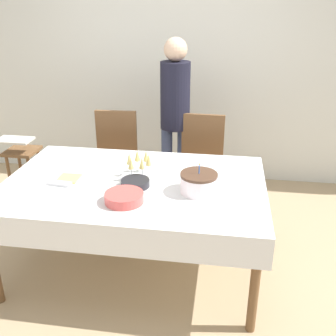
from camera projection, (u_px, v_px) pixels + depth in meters
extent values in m
plane|color=tan|center=(137.00, 265.00, 3.11)|extent=(12.00, 12.00, 0.00)
cube|color=silver|center=(171.00, 58.00, 4.23)|extent=(8.00, 0.05, 2.70)
cube|color=white|center=(134.00, 183.00, 2.82)|extent=(1.83, 1.19, 0.03)
cube|color=white|center=(135.00, 194.00, 2.86)|extent=(1.86, 1.22, 0.21)
cylinder|color=brown|center=(255.00, 285.00, 2.36)|extent=(0.06, 0.06, 0.70)
cylinder|color=brown|center=(57.00, 188.00, 3.57)|extent=(0.06, 0.06, 0.70)
cylinder|color=brown|center=(248.00, 202.00, 3.33)|extent=(0.06, 0.06, 0.70)
cube|color=brown|center=(113.00, 169.00, 3.75)|extent=(0.44, 0.44, 0.04)
cube|color=brown|center=(117.00, 136.00, 3.82)|extent=(0.40, 0.05, 0.50)
cylinder|color=brown|center=(129.00, 200.00, 3.66)|extent=(0.04, 0.04, 0.42)
cylinder|color=brown|center=(92.00, 198.00, 3.70)|extent=(0.04, 0.04, 0.42)
cylinder|color=brown|center=(136.00, 183.00, 3.99)|extent=(0.04, 0.04, 0.42)
cylinder|color=brown|center=(102.00, 182.00, 4.03)|extent=(0.04, 0.04, 0.42)
cube|color=brown|center=(199.00, 174.00, 3.64)|extent=(0.43, 0.43, 0.04)
cube|color=brown|center=(203.00, 140.00, 3.71)|extent=(0.40, 0.05, 0.50)
cylinder|color=brown|center=(216.00, 207.00, 3.54)|extent=(0.04, 0.04, 0.42)
cylinder|color=brown|center=(177.00, 204.00, 3.60)|extent=(0.04, 0.04, 0.42)
cylinder|color=brown|center=(219.00, 190.00, 3.86)|extent=(0.04, 0.04, 0.42)
cylinder|color=brown|center=(183.00, 187.00, 3.92)|extent=(0.04, 0.04, 0.42)
cylinder|color=white|center=(199.00, 184.00, 2.64)|extent=(0.25, 0.25, 0.12)
cylinder|color=#4C3323|center=(199.00, 175.00, 2.61)|extent=(0.25, 0.25, 0.02)
cylinder|color=#3F72D8|center=(199.00, 169.00, 2.60)|extent=(0.01, 0.01, 0.06)
sphere|color=#F9CC4C|center=(199.00, 164.00, 2.58)|extent=(0.01, 0.01, 0.01)
cylinder|color=silver|center=(140.00, 176.00, 2.90)|extent=(0.30, 0.30, 0.01)
cylinder|color=silver|center=(149.00, 176.00, 2.88)|extent=(0.05, 0.05, 0.00)
cylinder|color=silver|center=(149.00, 170.00, 2.86)|extent=(0.01, 0.01, 0.08)
cone|color=#E0CC72|center=(149.00, 160.00, 2.83)|extent=(0.04, 0.04, 0.08)
cylinder|color=silver|center=(146.00, 171.00, 2.96)|extent=(0.05, 0.05, 0.00)
cylinder|color=silver|center=(146.00, 166.00, 2.94)|extent=(0.01, 0.01, 0.08)
cone|color=#E0CC72|center=(146.00, 155.00, 2.90)|extent=(0.04, 0.04, 0.08)
cylinder|color=silver|center=(138.00, 171.00, 2.96)|extent=(0.05, 0.05, 0.00)
cylinder|color=silver|center=(138.00, 166.00, 2.94)|extent=(0.01, 0.01, 0.08)
cone|color=#E0CC72|center=(137.00, 155.00, 2.91)|extent=(0.04, 0.04, 0.08)
cylinder|color=silver|center=(130.00, 175.00, 2.90)|extent=(0.05, 0.05, 0.00)
cylinder|color=silver|center=(130.00, 169.00, 2.88)|extent=(0.01, 0.01, 0.08)
cone|color=#E0CC72|center=(129.00, 159.00, 2.85)|extent=(0.04, 0.04, 0.08)
cylinder|color=silver|center=(132.00, 180.00, 2.82)|extent=(0.05, 0.05, 0.00)
cylinder|color=silver|center=(131.00, 174.00, 2.81)|extent=(0.01, 0.01, 0.08)
cone|color=#E0CC72|center=(131.00, 163.00, 2.77)|extent=(0.04, 0.04, 0.08)
cylinder|color=silver|center=(142.00, 179.00, 2.83)|extent=(0.05, 0.05, 0.00)
cylinder|color=silver|center=(142.00, 174.00, 2.81)|extent=(0.01, 0.01, 0.08)
cone|color=#E0CC72|center=(142.00, 163.00, 2.78)|extent=(0.04, 0.04, 0.08)
cylinder|color=#CC4C47|center=(124.00, 201.00, 2.53)|extent=(0.25, 0.25, 0.01)
cylinder|color=#CC4C47|center=(124.00, 200.00, 2.53)|extent=(0.25, 0.25, 0.01)
cylinder|color=#CC4C47|center=(124.00, 199.00, 2.52)|extent=(0.25, 0.25, 0.01)
cylinder|color=#CC4C47|center=(124.00, 198.00, 2.52)|extent=(0.25, 0.25, 0.01)
cylinder|color=#CC4C47|center=(124.00, 198.00, 2.52)|extent=(0.25, 0.25, 0.01)
cylinder|color=#CC4C47|center=(124.00, 197.00, 2.52)|extent=(0.25, 0.25, 0.01)
cylinder|color=#CC4C47|center=(124.00, 196.00, 2.51)|extent=(0.25, 0.25, 0.01)
cylinder|color=#CC4C47|center=(124.00, 195.00, 2.51)|extent=(0.25, 0.25, 0.01)
cylinder|color=#CC4C47|center=(124.00, 194.00, 2.51)|extent=(0.25, 0.25, 0.01)
cylinder|color=black|center=(135.00, 186.00, 2.74)|extent=(0.20, 0.20, 0.01)
cylinder|color=black|center=(135.00, 185.00, 2.74)|extent=(0.20, 0.20, 0.01)
cylinder|color=black|center=(135.00, 184.00, 2.74)|extent=(0.20, 0.20, 0.01)
cylinder|color=black|center=(135.00, 183.00, 2.73)|extent=(0.20, 0.20, 0.01)
cylinder|color=black|center=(135.00, 182.00, 2.73)|extent=(0.20, 0.20, 0.01)
cylinder|color=black|center=(135.00, 181.00, 2.73)|extent=(0.20, 0.20, 0.01)
cylinder|color=black|center=(135.00, 180.00, 2.73)|extent=(0.20, 0.20, 0.01)
cube|color=silver|center=(214.00, 205.00, 2.49)|extent=(0.30, 0.02, 0.00)
cube|color=silver|center=(59.00, 184.00, 2.76)|extent=(0.18, 0.08, 0.02)
cube|color=#E0D166|center=(69.00, 178.00, 2.85)|extent=(0.15, 0.15, 0.01)
cylinder|color=#3F4C72|center=(167.00, 165.00, 3.97)|extent=(0.11, 0.11, 0.79)
cylinder|color=#3F4C72|center=(183.00, 166.00, 3.94)|extent=(0.11, 0.11, 0.79)
cylinder|color=black|center=(175.00, 96.00, 3.67)|extent=(0.28, 0.28, 0.63)
sphere|color=#D8B293|center=(176.00, 49.00, 3.51)|extent=(0.21, 0.21, 0.21)
cube|color=brown|center=(22.00, 151.00, 3.89)|extent=(0.30, 0.30, 0.03)
cube|color=silver|center=(14.00, 140.00, 3.74)|extent=(0.33, 0.20, 0.02)
cylinder|color=brown|center=(10.00, 181.00, 3.92)|extent=(0.03, 0.03, 0.54)
cylinder|color=brown|center=(31.00, 182.00, 3.89)|extent=(0.03, 0.03, 0.54)
cylinder|color=brown|center=(21.00, 172.00, 4.12)|extent=(0.03, 0.03, 0.54)
cylinder|color=brown|center=(41.00, 173.00, 4.09)|extent=(0.03, 0.03, 0.54)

